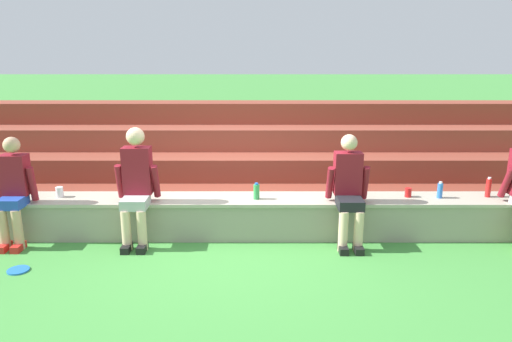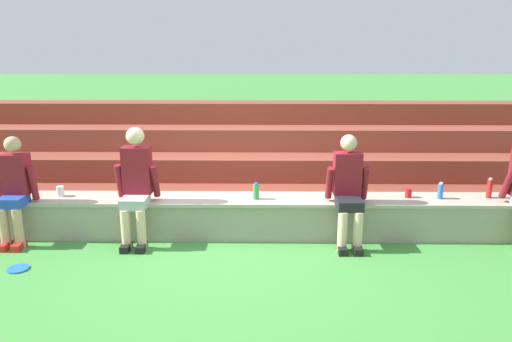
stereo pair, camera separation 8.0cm
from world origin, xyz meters
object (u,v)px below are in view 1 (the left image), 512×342
at_px(person_left_of_center, 136,184).
at_px(person_far_left, 13,190).
at_px(plastic_cup_right_end, 408,192).
at_px(water_bottle_near_right, 488,188).
at_px(plastic_cup_middle, 59,192).
at_px(frisbee, 18,270).
at_px(water_bottle_mid_right, 256,192).
at_px(person_center, 348,188).
at_px(water_bottle_mid_left, 439,190).

bearing_deg(person_left_of_center, person_far_left, -178.86).
height_order(person_far_left, plastic_cup_right_end, person_far_left).
bearing_deg(person_left_of_center, plastic_cup_right_end, 4.89).
xyz_separation_m(person_left_of_center, water_bottle_near_right, (4.32, 0.28, -0.13)).
distance_m(person_left_of_center, plastic_cup_middle, 1.09).
bearing_deg(frisbee, person_far_left, 114.16).
height_order(water_bottle_near_right, water_bottle_mid_right, water_bottle_near_right).
relative_size(water_bottle_near_right, frisbee, 1.14).
xyz_separation_m(water_bottle_near_right, frisbee, (-5.43, -1.06, -0.60)).
bearing_deg(person_far_left, water_bottle_near_right, 3.10).
xyz_separation_m(person_left_of_center, person_center, (2.51, -0.02, -0.05)).
bearing_deg(plastic_cup_right_end, person_center, -159.30).
distance_m(person_far_left, water_bottle_near_right, 5.77).
height_order(water_bottle_mid_right, plastic_cup_middle, water_bottle_mid_right).
height_order(person_center, water_bottle_mid_left, person_center).
distance_m(water_bottle_near_right, water_bottle_mid_right, 2.90).
height_order(plastic_cup_right_end, plastic_cup_middle, plastic_cup_middle).
relative_size(water_bottle_mid_left, frisbee, 0.93).
bearing_deg(plastic_cup_right_end, person_far_left, -176.24).
relative_size(person_center, water_bottle_mid_right, 6.39).
bearing_deg(water_bottle_near_right, water_bottle_mid_right, -178.23).
distance_m(person_left_of_center, water_bottle_mid_left, 3.71).
height_order(person_left_of_center, person_center, person_left_of_center).
xyz_separation_m(water_bottle_mid_right, plastic_cup_right_end, (1.90, 0.09, -0.04)).
distance_m(person_far_left, water_bottle_mid_right, 2.88).
xyz_separation_m(water_bottle_mid_left, frisbee, (-4.81, -1.02, -0.58)).
bearing_deg(plastic_cup_right_end, water_bottle_mid_left, -6.27).
bearing_deg(plastic_cup_middle, person_far_left, -142.87).
distance_m(person_far_left, frisbee, 1.06).
relative_size(person_far_left, frisbee, 5.79).
distance_m(plastic_cup_right_end, frisbee, 4.59).
xyz_separation_m(water_bottle_near_right, water_bottle_mid_right, (-2.90, -0.09, -0.02)).
xyz_separation_m(person_far_left, water_bottle_near_right, (5.76, 0.31, -0.07)).
distance_m(person_far_left, plastic_cup_middle, 0.52).
height_order(person_left_of_center, water_bottle_mid_left, person_left_of_center).
distance_m(person_left_of_center, person_center, 2.51).
bearing_deg(water_bottle_near_right, person_center, -170.44).
bearing_deg(person_far_left, frisbee, -65.84).
bearing_deg(plastic_cup_right_end, plastic_cup_middle, -179.94).
bearing_deg(frisbee, person_center, 11.78).
xyz_separation_m(person_far_left, frisbee, (0.34, -0.75, -0.67)).
bearing_deg(person_left_of_center, water_bottle_mid_right, 7.74).
bearing_deg(water_bottle_mid_left, water_bottle_near_right, 3.73).
distance_m(person_center, frisbee, 3.76).
height_order(water_bottle_near_right, water_bottle_mid_left, water_bottle_near_right).
bearing_deg(person_far_left, water_bottle_mid_left, 3.02).
xyz_separation_m(person_center, water_bottle_near_right, (1.80, 0.30, -0.08)).
bearing_deg(water_bottle_mid_right, water_bottle_near_right, 1.77).
bearing_deg(person_far_left, person_center, 0.11).
height_order(person_far_left, water_bottle_mid_right, person_far_left).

